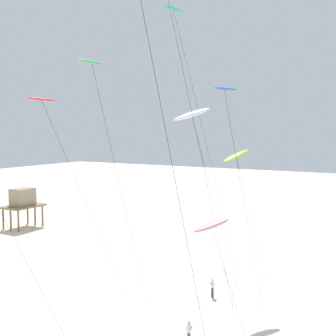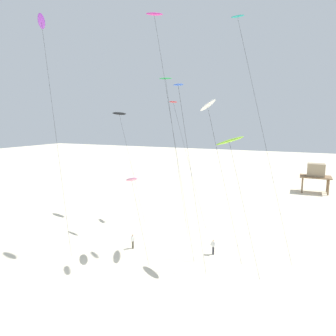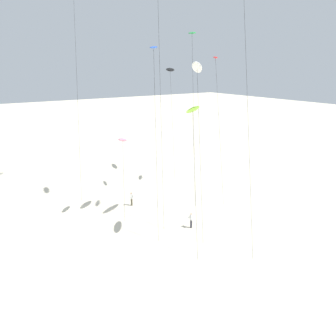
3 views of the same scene
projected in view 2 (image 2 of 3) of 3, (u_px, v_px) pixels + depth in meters
ground_plane at (97, 272)px, 28.28m from camera, size 260.00×260.00×0.00m
kite_black at (119, 114)px, 45.38m from camera, size 7.58×4.12×15.90m
kite_blue at (179, 89)px, 28.55m from camera, size 4.70×2.95×17.95m
kite_magenta at (155, 17)px, 31.67m from camera, size 7.32×4.00×26.13m
kite_teal at (240, 26)px, 31.75m from camera, size 8.02×4.60×25.71m
kite_purple at (42, 24)px, 32.11m from camera, size 6.18×3.96×25.65m
kite_red at (174, 105)px, 42.71m from camera, size 7.29×4.21×17.26m
kite_white at (208, 106)px, 31.45m from camera, size 6.06×3.96×16.75m
kite_lime at (230, 142)px, 28.22m from camera, size 5.22×2.89×13.05m
kite_pink at (132, 180)px, 30.84m from camera, size 4.04×2.62×8.80m
kite_green at (166, 83)px, 38.00m from camera, size 5.19×2.79×20.01m
kite_flyer_nearest at (213, 247)px, 31.95m from camera, size 0.58×0.55×1.67m
kite_flyer_middle at (133, 241)px, 33.44m from camera, size 0.69×0.70×1.67m
stilt_house at (316, 172)px, 59.60m from camera, size 5.81×4.01×5.92m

